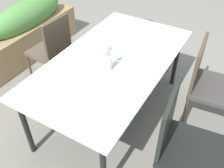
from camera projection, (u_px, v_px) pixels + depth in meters
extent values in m
plane|color=gray|center=(109.00, 111.00, 2.90)|extent=(12.00, 12.00, 0.00)
cube|color=silver|center=(112.00, 61.00, 2.43)|extent=(1.86, 1.01, 0.02)
cube|color=black|center=(112.00, 62.00, 2.44)|extent=(1.83, 0.99, 0.02)
cylinder|color=black|center=(103.00, 168.00, 1.96)|extent=(0.05, 0.05, 0.71)
cylinder|color=black|center=(176.00, 61.00, 3.06)|extent=(0.05, 0.05, 0.71)
cylinder|color=black|center=(26.00, 127.00, 2.27)|extent=(0.05, 0.05, 0.71)
cylinder|color=black|center=(117.00, 43.00, 3.37)|extent=(0.05, 0.05, 0.71)
cube|color=black|center=(192.00, 151.00, 1.95)|extent=(0.54, 0.54, 0.04)
cube|color=black|center=(168.00, 120.00, 1.86)|extent=(0.46, 0.08, 0.49)
cylinder|color=black|center=(217.00, 156.00, 2.19)|extent=(0.03, 0.03, 0.45)
cylinder|color=black|center=(167.00, 139.00, 2.33)|extent=(0.03, 0.03, 0.45)
cube|color=#433E3B|center=(217.00, 89.00, 2.50)|extent=(0.54, 0.54, 0.04)
cube|color=#4C3D2D|center=(198.00, 64.00, 2.43)|extent=(0.47, 0.07, 0.45)
cylinder|color=#4C3D2D|center=(193.00, 87.00, 2.89)|extent=(0.03, 0.03, 0.45)
cylinder|color=#4C3D2D|center=(184.00, 113.00, 2.57)|extent=(0.03, 0.03, 0.45)
cube|color=brown|center=(49.00, 51.00, 3.06)|extent=(0.43, 0.43, 0.04)
cube|color=#4C3D2D|center=(58.00, 38.00, 2.83)|extent=(0.39, 0.05, 0.45)
cylinder|color=#4C3D2D|center=(30.00, 69.00, 3.16)|extent=(0.03, 0.03, 0.43)
cylinder|color=#4C3D2D|center=(51.00, 55.00, 3.40)|extent=(0.03, 0.03, 0.43)
cylinder|color=#4C3D2D|center=(52.00, 79.00, 3.01)|extent=(0.03, 0.03, 0.43)
cylinder|color=#4C3D2D|center=(72.00, 64.00, 3.24)|extent=(0.03, 0.03, 0.43)
cylinder|color=silver|center=(109.00, 63.00, 2.26)|extent=(0.05, 0.05, 0.14)
cylinder|color=#387233|center=(109.00, 54.00, 2.21)|extent=(0.01, 0.01, 0.13)
sphere|color=pink|center=(109.00, 48.00, 2.16)|extent=(0.04, 0.04, 0.04)
cylinder|color=#387233|center=(107.00, 55.00, 2.21)|extent=(0.01, 0.01, 0.12)
sphere|color=white|center=(107.00, 49.00, 2.17)|extent=(0.03, 0.03, 0.03)
cylinder|color=#387233|center=(109.00, 55.00, 2.20)|extent=(0.01, 0.01, 0.13)
sphere|color=#EFCC4C|center=(109.00, 48.00, 2.15)|extent=(0.03, 0.03, 0.03)
ellipsoid|color=#569347|center=(26.00, 15.00, 3.47)|extent=(1.27, 0.38, 0.40)
cylinder|color=slate|center=(147.00, 43.00, 3.86)|extent=(0.27, 0.27, 0.19)
sphere|color=#2D662D|center=(148.00, 30.00, 3.72)|extent=(0.29, 0.29, 0.29)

